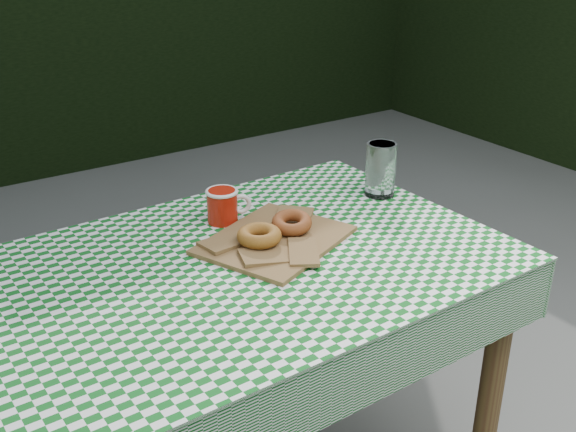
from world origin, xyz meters
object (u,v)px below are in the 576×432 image
object	(u,v)px
table	(246,398)
drinking_glass	(381,169)
paper_bag	(275,239)
coffee_mug	(222,206)

from	to	relation	value
table	drinking_glass	world-z (taller)	drinking_glass
paper_bag	drinking_glass	world-z (taller)	drinking_glass
table	coffee_mug	distance (m)	0.47
table	drinking_glass	size ratio (longest dim) A/B	7.90
drinking_glass	table	bearing A→B (deg)	-166.42
paper_bag	coffee_mug	size ratio (longest dim) A/B	2.17
paper_bag	coffee_mug	xyz separation A→B (m)	(-0.05, 0.17, 0.03)
drinking_glass	coffee_mug	bearing A→B (deg)	169.38
paper_bag	drinking_glass	size ratio (longest dim) A/B	2.24
table	paper_bag	distance (m)	0.41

